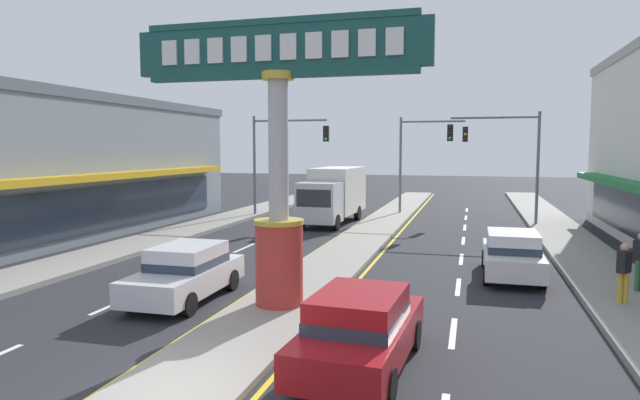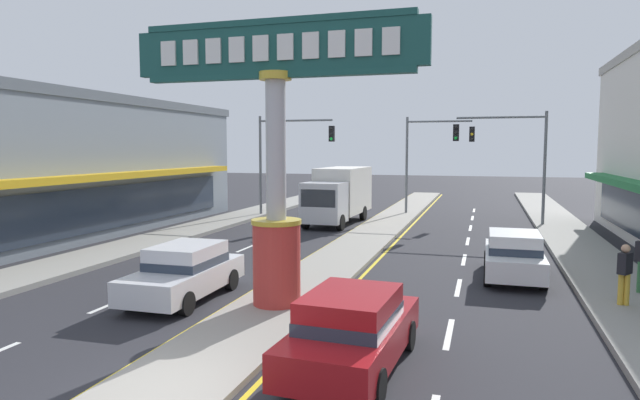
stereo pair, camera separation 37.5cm
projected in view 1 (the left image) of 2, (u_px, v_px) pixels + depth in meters
The scene contains 15 objects.
ground_plane at pixel (169, 400), 9.28m from camera, with size 160.00×160.00×0.00m, color #28282D.
median_strip at pixel (367, 235), 26.54m from camera, with size 2.36×52.00×0.14m, color gray.
sidewalk_left at pixel (177, 233), 27.03m from camera, with size 2.58×60.00×0.18m, color gray.
sidewalk_right at pixel (580, 252), 22.20m from camera, with size 2.58×60.00×0.18m, color gray.
lane_markings at pixel (362, 241), 25.25m from camera, with size 9.10×52.00×0.01m.
district_sign at pixel (278, 162), 14.19m from camera, with size 7.78×1.31×7.34m.
storefront_left at pixel (38, 166), 26.30m from camera, with size 8.27×24.87×6.80m.
traffic_light_left_side at pixel (281, 148), 33.42m from camera, with size 4.86×0.46×6.20m.
traffic_light_right_side at pixel (504, 148), 29.94m from camera, with size 4.86×0.46×6.20m.
traffic_light_median_far at pixel (424, 149), 34.59m from camera, with size 4.20×0.46×6.20m.
box_truck_near_right_lane at pixel (334, 193), 31.32m from camera, with size 2.46×6.98×3.12m.
sedan_far_right_lane at pixel (360, 329), 10.54m from camera, with size 2.03×4.40×1.53m.
sedan_near_left_lane at pixel (186, 272), 15.41m from camera, with size 1.88×4.32×1.53m.
sedan_mid_left_lane at pixel (512, 254), 18.04m from camera, with size 1.84×4.30×1.53m.
pedestrian_near_kerb at pixel (624, 269), 14.40m from camera, with size 0.42×0.45×1.59m.
Camera 1 is at (4.83, -7.92, 4.22)m, focal length 31.00 mm.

